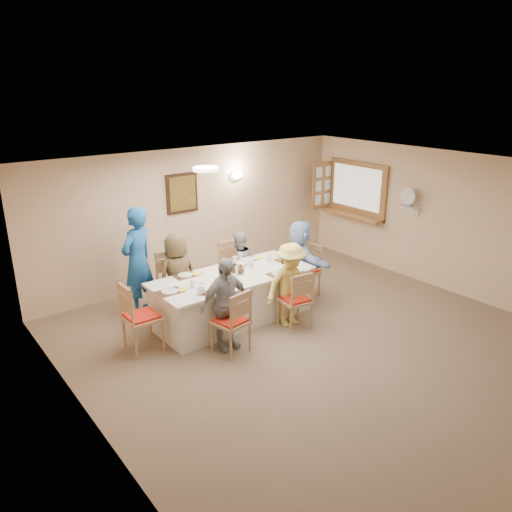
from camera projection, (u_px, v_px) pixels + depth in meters
ground at (326, 348)px, 7.15m from camera, size 7.00×7.00×0.00m
room_walls at (332, 248)px, 6.65m from camera, size 7.00×7.00×7.00m
wall_picture at (182, 193)px, 9.01m from camera, size 0.62×0.05×0.72m
wall_sconce at (237, 175)px, 9.62m from camera, size 0.26×0.09×0.18m
ceiling_light at (206, 169)px, 6.88m from camera, size 0.36×0.36×0.05m
serving_hatch at (357, 189)px, 10.30m from camera, size 0.06×1.50×1.15m
hatch_sill at (352, 215)px, 10.40m from camera, size 0.30×1.50×0.05m
shutter_door at (322, 185)px, 10.72m from camera, size 0.55×0.04×1.00m
fan_shelf at (409, 207)px, 9.28m from camera, size 0.22×0.36×0.03m
desk_fan at (409, 199)px, 9.21m from camera, size 0.30×0.30×0.28m
dining_table at (233, 297)px, 7.90m from camera, size 2.56×1.08×0.76m
chair_back_left at (174, 283)px, 8.11m from camera, size 0.51×0.51×1.01m
chair_back_right at (235, 269)px, 8.81m from camera, size 0.49×0.49×0.96m
chair_front_left at (231, 320)px, 6.92m from camera, size 0.53×0.53×0.95m
chair_front_right at (295, 299)px, 7.61m from camera, size 0.52×0.52×0.95m
chair_left_end at (142, 316)px, 6.96m from camera, size 0.50×0.50×1.03m
chair_right_end at (305, 271)px, 8.76m from camera, size 0.48×0.48×0.93m
diner_back_left at (177, 275)px, 7.96m from camera, size 0.76×0.56×1.38m
diner_back_right at (239, 265)px, 8.68m from camera, size 0.64×0.53×1.19m
diner_front_left at (225, 304)px, 6.95m from camera, size 0.80×0.34×1.36m
diner_front_right at (290, 285)px, 7.64m from camera, size 0.96×0.67×1.33m
diner_right_end at (300, 260)px, 8.61m from camera, size 1.43×0.82×1.40m
caregiver at (138, 261)px, 7.99m from camera, size 0.98×0.93×1.78m
placemat_fl at (215, 293)px, 7.11m from camera, size 0.37×0.27×0.01m
plate_fl at (215, 292)px, 7.11m from camera, size 0.24×0.24×0.02m
napkin_fl at (227, 290)px, 7.18m from camera, size 0.14×0.14×0.01m
placemat_fr at (279, 274)px, 7.80m from camera, size 0.37×0.28×0.01m
plate_fr at (279, 273)px, 7.80m from camera, size 0.25×0.25×0.02m
napkin_fr at (290, 272)px, 7.87m from camera, size 0.14×0.14×0.01m
placemat_bl at (185, 275)px, 7.74m from camera, size 0.36×0.27×0.01m
plate_bl at (185, 275)px, 7.74m from camera, size 0.23×0.23×0.01m
napkin_bl at (197, 273)px, 7.81m from camera, size 0.14×0.14×0.01m
placemat_br at (247, 260)px, 8.43m from camera, size 0.35×0.26×0.01m
plate_br at (247, 259)px, 8.43m from camera, size 0.25×0.25×0.02m
napkin_br at (258, 258)px, 8.50m from camera, size 0.14×0.14×0.01m
placemat_le at (170, 292)px, 7.14m from camera, size 0.37×0.27×0.01m
plate_le at (170, 291)px, 7.14m from camera, size 0.24×0.24×0.01m
napkin_le at (182, 290)px, 7.20m from camera, size 0.13×0.13×0.01m
placemat_re at (287, 260)px, 8.42m from camera, size 0.38×0.28×0.01m
plate_re at (287, 259)px, 8.41m from camera, size 0.25×0.25×0.02m
napkin_re at (297, 258)px, 8.48m from camera, size 0.15×0.15×0.01m
teacup_a at (201, 291)px, 7.06m from camera, size 0.16×0.16×0.10m
teacup_b at (235, 259)px, 8.35m from camera, size 0.15×0.15×0.09m
bowl_a at (228, 281)px, 7.47m from camera, size 0.32×0.32×0.05m
bowl_b at (242, 264)px, 8.16m from camera, size 0.30×0.30×0.06m
condiment_ketchup at (229, 268)px, 7.73m from camera, size 0.12×0.12×0.22m
condiment_brown at (234, 267)px, 7.84m from camera, size 0.13×0.13×0.19m
condiment_malt at (241, 269)px, 7.80m from camera, size 0.14×0.14×0.16m
drinking_glass at (223, 273)px, 7.71m from camera, size 0.07×0.07×0.10m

